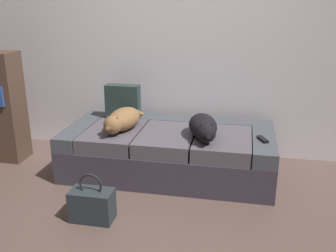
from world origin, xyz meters
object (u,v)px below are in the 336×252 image
object	(u,v)px
dog_dark	(203,127)
tv_remote	(263,139)
couch	(169,151)
dog_tan	(122,120)
throw_pillow	(123,102)
handbag	(92,205)

from	to	relation	value
dog_dark	tv_remote	xyz separation A→B (m)	(0.51, 0.03, -0.09)
couch	dog_tan	size ratio (longest dim) A/B	3.28
dog_tan	dog_dark	xyz separation A→B (m)	(0.75, -0.05, -0.00)
dog_tan	tv_remote	xyz separation A→B (m)	(1.26, -0.02, -0.09)
dog_tan	throw_pillow	size ratio (longest dim) A/B	1.72
throw_pillow	tv_remote	bearing A→B (deg)	-15.80
tv_remote	couch	bearing A→B (deg)	148.93
tv_remote	handbag	distance (m)	1.51
couch	handbag	world-z (taller)	couch
dog_dark	tv_remote	size ratio (longest dim) A/B	3.75
dog_dark	tv_remote	distance (m)	0.52
dog_tan	dog_dark	bearing A→B (deg)	-3.93
dog_dark	handbag	world-z (taller)	dog_dark
couch	dog_tan	distance (m)	0.53
dog_dark	handbag	bearing A→B (deg)	-133.57
couch	throw_pillow	world-z (taller)	throw_pillow
tv_remote	throw_pillow	bearing A→B (deg)	141.60
dog_tan	throw_pillow	bearing A→B (deg)	106.48
dog_dark	handbag	xyz separation A→B (m)	(-0.73, -0.77, -0.40)
throw_pillow	handbag	world-z (taller)	throw_pillow
dog_tan	couch	bearing A→B (deg)	14.63
dog_tan	tv_remote	bearing A→B (deg)	-0.77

